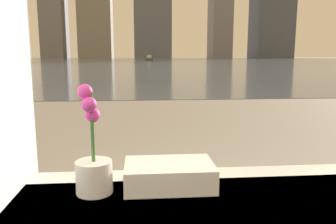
% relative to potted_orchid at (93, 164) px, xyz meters
% --- Properties ---
extents(potted_orchid, '(0.12, 0.12, 0.35)m').
position_rel_potted_orchid_xyz_m(potted_orchid, '(0.00, 0.00, 0.00)').
color(potted_orchid, silver).
rests_on(potted_orchid, bathtub).
extents(towel_stack, '(0.30, 0.19, 0.08)m').
position_rel_potted_orchid_xyz_m(towel_stack, '(0.24, 0.03, -0.06)').
color(towel_stack, silver).
rests_on(towel_stack, bathtub).
extents(harbor_water, '(180.00, 110.00, 0.01)m').
position_rel_potted_orchid_xyz_m(harbor_water, '(0.49, 61.18, -0.64)').
color(harbor_water, slate).
rests_on(harbor_water, ground_plane).
extents(harbor_boat_0, '(1.31, 3.04, 1.11)m').
position_rel_potted_orchid_xyz_m(harbor_boat_0, '(1.83, 59.28, -0.24)').
color(harbor_boat_0, '#335647').
rests_on(harbor_boat_0, harbor_water).
extents(harbor_boat_2, '(2.13, 5.05, 1.84)m').
position_rel_potted_orchid_xyz_m(harbor_boat_2, '(-27.40, 70.92, 0.02)').
color(harbor_boat_2, '#2D2D33').
rests_on(harbor_boat_2, harbor_water).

